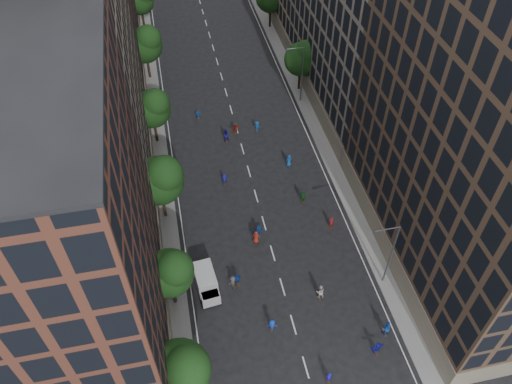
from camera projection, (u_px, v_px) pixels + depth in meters
ground at (237, 131)px, 70.53m from camera, size 240.00×240.00×0.00m
sidewalk_left at (148, 109)px, 73.84m from camera, size 4.00×105.00×0.15m
sidewalk_right at (304, 90)px, 77.26m from camera, size 4.00×105.00×0.15m
bldg_left_a at (52, 248)px, 37.36m from camera, size 14.00×22.00×30.00m
bldg_left_b at (63, 57)px, 52.16m from camera, size 14.00×26.00×34.00m
bldg_right_a at (498, 119)px, 43.32m from camera, size 14.00×30.00×36.00m
tree_left_0 at (182, 370)px, 40.19m from camera, size 5.20×5.20×8.83m
tree_left_1 at (171, 272)px, 47.25m from camera, size 4.80×4.80×8.21m
tree_left_2 at (161, 179)px, 54.78m from camera, size 5.60×5.60×9.45m
tree_left_3 at (153, 107)px, 64.66m from camera, size 5.00×5.00×8.58m
tree_left_4 at (146, 43)px, 75.29m from camera, size 5.40×5.40×9.08m
tree_right_a at (302, 57)px, 73.40m from camera, size 5.00×5.00×8.39m
streetlamp_near at (390, 252)px, 49.32m from camera, size 2.64×0.22×9.06m
streetlamp_far at (301, 71)px, 71.66m from camera, size 2.64×0.22×9.06m
cargo_van at (206, 283)px, 51.48m from camera, size 2.54×4.67×2.39m
skater_1 at (329, 377)px, 45.05m from camera, size 0.60×0.42×1.56m
skater_2 at (386, 328)px, 48.23m from camera, size 0.96×0.76×1.90m
skater_3 at (272, 325)px, 48.58m from camera, size 1.18×0.85×1.64m
skater_4 at (237, 279)px, 52.30m from camera, size 1.02×0.62×1.63m
skater_5 at (377, 348)px, 47.01m from camera, size 1.45×0.56×1.53m
skater_6 at (256, 237)px, 56.12m from camera, size 0.99×0.82×1.74m
skater_7 at (331, 222)px, 57.73m from camera, size 0.60×0.41×1.59m
skater_8 at (320, 292)px, 51.07m from camera, size 1.02×0.85×1.91m
skater_9 at (233, 282)px, 52.13m from camera, size 1.13×0.93×1.52m
skater_10 at (303, 196)px, 60.37m from camera, size 1.15×0.62×1.87m
skater_11 at (258, 231)px, 56.76m from camera, size 1.61×0.80×1.66m
skater_12 at (289, 161)px, 64.86m from camera, size 0.94×0.71×1.73m
skater_13 at (224, 179)px, 62.60m from camera, size 0.62×0.43×1.64m
skater_14 at (225, 135)px, 68.32m from camera, size 0.99×0.81×1.90m
skater_15 at (257, 127)px, 69.90m from camera, size 1.12×0.82×1.56m
skater_16 at (198, 115)px, 71.75m from camera, size 0.92×0.43×1.52m
skater_17 at (235, 129)px, 69.56m from camera, size 1.46×0.47×1.57m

